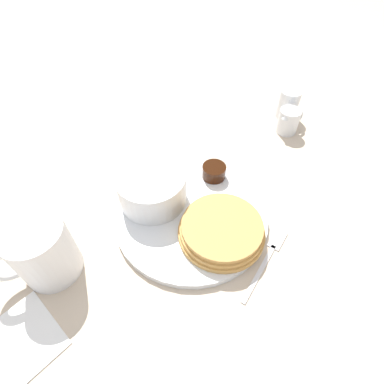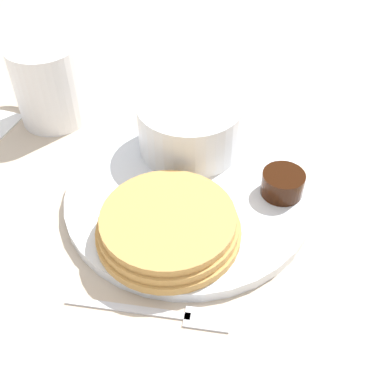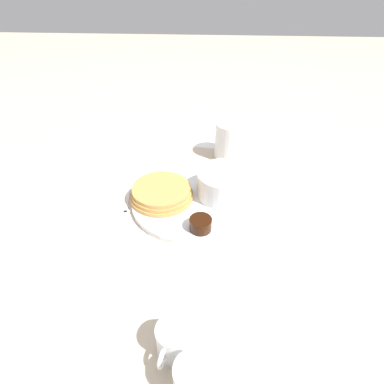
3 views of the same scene
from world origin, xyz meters
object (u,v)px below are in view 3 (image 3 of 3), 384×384
object	(u,v)px
bowl	(223,183)
plate	(190,200)
creamer_pitcher_near	(170,340)
creamer_pitcher_far	(193,382)
fork	(126,206)
coffee_mug	(231,140)

from	to	relation	value
bowl	plate	bearing A→B (deg)	105.84
creamer_pitcher_near	creamer_pitcher_far	bearing A→B (deg)	-145.77
bowl	fork	distance (m)	0.22
coffee_mug	creamer_pitcher_near	xyz separation A→B (m)	(-0.54, 0.10, -0.02)
bowl	fork	world-z (taller)	bowl
plate	bowl	bearing A→B (deg)	-74.16
plate	coffee_mug	world-z (taller)	coffee_mug
bowl	fork	xyz separation A→B (m)	(-0.04, 0.21, -0.04)
bowl	creamer_pitcher_far	size ratio (longest dim) A/B	1.71
bowl	creamer_pitcher_near	distance (m)	0.35
creamer_pitcher_near	creamer_pitcher_far	xyz separation A→B (m)	(-0.05, -0.03, 0.01)
coffee_mug	creamer_pitcher_far	distance (m)	0.59
creamer_pitcher_near	plate	bearing A→B (deg)	-0.71
plate	fork	xyz separation A→B (m)	(-0.02, 0.14, -0.00)
bowl	creamer_pitcher_near	size ratio (longest dim) A/B	1.76
bowl	fork	bearing A→B (deg)	101.91
bowl	coffee_mug	xyz separation A→B (m)	(0.19, -0.02, 0.01)
creamer_pitcher_near	fork	distance (m)	0.33
plate	bowl	distance (m)	0.08
plate	creamer_pitcher_near	bearing A→B (deg)	179.29
plate	coffee_mug	distance (m)	0.24
coffee_mug	fork	bearing A→B (deg)	135.11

